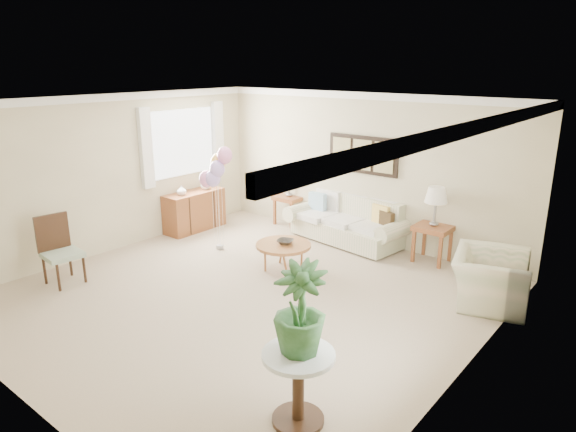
% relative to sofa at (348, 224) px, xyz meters
% --- Properties ---
extents(ground_plane, '(6.00, 6.00, 0.00)m').
position_rel_sofa_xyz_m(ground_plane, '(0.13, -2.76, -0.32)').
color(ground_plane, tan).
extents(room_shell, '(6.04, 6.04, 2.60)m').
position_rel_sofa_xyz_m(room_shell, '(0.02, -2.67, 1.31)').
color(room_shell, beige).
rests_on(room_shell, ground).
extents(wall_art_triptych, '(1.35, 0.06, 0.65)m').
position_rel_sofa_xyz_m(wall_art_triptych, '(0.13, 0.20, 1.23)').
color(wall_art_triptych, black).
rests_on(wall_art_triptych, ground).
extents(sofa, '(2.29, 1.06, 0.81)m').
position_rel_sofa_xyz_m(sofa, '(0.00, 0.00, 0.00)').
color(sofa, beige).
rests_on(sofa, ground).
extents(end_table_left, '(0.52, 0.48, 0.57)m').
position_rel_sofa_xyz_m(end_table_left, '(-1.45, 0.13, 0.16)').
color(end_table_left, brown).
rests_on(end_table_left, ground).
extents(end_table_right, '(0.56, 0.50, 0.61)m').
position_rel_sofa_xyz_m(end_table_right, '(1.58, 0.03, 0.19)').
color(end_table_right, brown).
rests_on(end_table_right, ground).
extents(lamp_left, '(0.33, 0.33, 0.58)m').
position_rel_sofa_xyz_m(lamp_left, '(-1.45, 0.13, 0.70)').
color(lamp_left, gray).
rests_on(lamp_left, end_table_left).
extents(lamp_right, '(0.35, 0.35, 0.63)m').
position_rel_sofa_xyz_m(lamp_right, '(1.58, 0.03, 0.76)').
color(lamp_right, gray).
rests_on(lamp_right, end_table_right).
extents(coffee_table, '(0.85, 0.85, 0.43)m').
position_rel_sofa_xyz_m(coffee_table, '(-0.04, -1.74, 0.08)').
color(coffee_table, olive).
rests_on(coffee_table, ground).
extents(decor_bowl, '(0.31, 0.31, 0.06)m').
position_rel_sofa_xyz_m(decor_bowl, '(-0.03, -1.72, 0.14)').
color(decor_bowl, '#302C27').
rests_on(decor_bowl, coffee_table).
extents(armchair, '(1.17, 1.26, 0.69)m').
position_rel_sofa_xyz_m(armchair, '(2.79, -0.89, 0.03)').
color(armchair, beige).
rests_on(armchair, ground).
extents(side_table, '(0.64, 0.64, 0.69)m').
position_rel_sofa_xyz_m(side_table, '(2.28, -4.35, 0.20)').
color(side_table, silver).
rests_on(side_table, ground).
extents(potted_plant, '(0.55, 0.55, 0.81)m').
position_rel_sofa_xyz_m(potted_plant, '(2.27, -4.32, 0.78)').
color(potted_plant, '#1D451A').
rests_on(potted_plant, side_table).
extents(accent_chair, '(0.54, 0.54, 1.00)m').
position_rel_sofa_xyz_m(accent_chair, '(-2.26, -4.11, 0.20)').
color(accent_chair, '#8EA189').
rests_on(accent_chair, ground).
extents(credenza, '(0.46, 1.20, 0.74)m').
position_rel_sofa_xyz_m(credenza, '(-2.63, -1.26, 0.05)').
color(credenza, brown).
rests_on(credenza, ground).
extents(vase_white, '(0.22, 0.22, 0.18)m').
position_rel_sofa_xyz_m(vase_white, '(-2.61, -1.56, 0.51)').
color(vase_white, silver).
rests_on(vase_white, credenza).
extents(vase_sage, '(0.22, 0.22, 0.19)m').
position_rel_sofa_xyz_m(vase_sage, '(-2.61, -0.98, 0.52)').
color(vase_sage, silver).
rests_on(vase_sage, credenza).
extents(balloon_cluster, '(0.54, 0.41, 1.78)m').
position_rel_sofa_xyz_m(balloon_cluster, '(-1.47, -1.76, 1.06)').
color(balloon_cluster, gray).
rests_on(balloon_cluster, ground).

